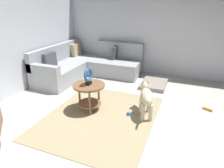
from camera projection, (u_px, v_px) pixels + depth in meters
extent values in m
cube|color=beige|center=(135.00, 132.00, 3.31)|extent=(6.00, 6.00, 0.10)
cube|color=silver|center=(168.00, 27.00, 5.30)|extent=(0.12, 6.00, 2.70)
cube|color=tan|center=(101.00, 116.00, 3.66)|extent=(2.30, 1.90, 0.01)
cube|color=#9EA3A8|center=(69.00, 70.00, 5.52)|extent=(2.20, 0.85, 0.42)
cube|color=#9EA3A8|center=(57.00, 53.00, 5.48)|extent=(2.20, 0.14, 0.46)
cube|color=#9EA3A8|center=(115.00, 68.00, 5.71)|extent=(0.85, 1.40, 0.42)
cube|color=#9EA3A8|center=(120.00, 50.00, 5.85)|extent=(0.14, 1.40, 0.46)
cube|color=#9EA3A8|center=(43.00, 70.00, 4.53)|extent=(0.16, 0.85, 0.22)
cube|color=tan|center=(76.00, 50.00, 6.09)|extent=(0.38, 0.16, 0.39)
cube|color=#4C4C56|center=(50.00, 60.00, 5.02)|extent=(0.39, 0.18, 0.39)
cube|color=#4C4C56|center=(115.00, 53.00, 5.78)|extent=(0.40, 0.20, 0.39)
cylinder|color=brown|center=(89.00, 85.00, 3.69)|extent=(0.60, 0.60, 0.04)
cylinder|color=brown|center=(90.00, 103.00, 3.83)|extent=(0.45, 0.45, 0.02)
cylinder|color=brown|center=(80.00, 97.00, 3.87)|extent=(0.04, 0.04, 0.50)
cylinder|color=brown|center=(90.00, 104.00, 3.59)|extent=(0.04, 0.04, 0.50)
cylinder|color=brown|center=(99.00, 95.00, 3.92)|extent=(0.04, 0.04, 0.50)
cube|color=black|center=(89.00, 83.00, 3.67)|extent=(0.12, 0.08, 0.05)
torus|color=#265999|center=(88.00, 75.00, 3.61)|extent=(0.28, 0.06, 0.28)
cube|color=gray|center=(154.00, 84.00, 5.00)|extent=(0.80, 0.60, 0.09)
cylinder|color=beige|center=(141.00, 105.00, 3.75)|extent=(0.07, 0.07, 0.32)
cylinder|color=beige|center=(149.00, 105.00, 3.75)|extent=(0.07, 0.07, 0.32)
cylinder|color=beige|center=(143.00, 113.00, 3.46)|extent=(0.07, 0.07, 0.32)
cylinder|color=beige|center=(151.00, 113.00, 3.46)|extent=(0.07, 0.07, 0.32)
ellipsoid|color=beige|center=(147.00, 97.00, 3.51)|extent=(0.56, 0.38, 0.24)
sphere|color=beige|center=(145.00, 86.00, 3.76)|extent=(0.17, 0.17, 0.17)
ellipsoid|color=beige|center=(145.00, 86.00, 3.84)|extent=(0.14, 0.11, 0.07)
cone|color=beige|center=(143.00, 81.00, 3.71)|extent=(0.06, 0.06, 0.07)
cone|color=beige|center=(148.00, 81.00, 3.71)|extent=(0.06, 0.06, 0.07)
cylinder|color=beige|center=(149.00, 103.00, 3.21)|extent=(0.20, 0.10, 0.16)
sphere|color=blue|center=(129.00, 114.00, 3.68)|extent=(0.08, 0.08, 0.08)
cylinder|color=orange|center=(208.00, 109.00, 3.87)|extent=(0.12, 0.19, 0.05)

